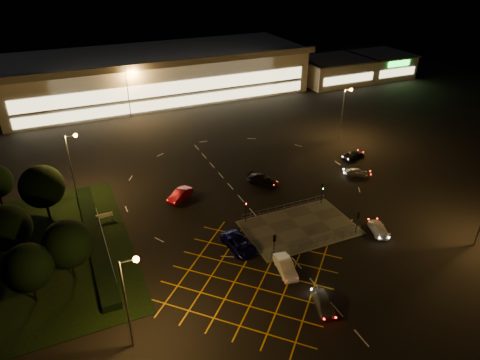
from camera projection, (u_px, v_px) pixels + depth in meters
name	position (u px, v px, depth m)	size (l,w,h in m)	color
ground	(279.00, 224.00, 57.33)	(180.00, 180.00, 0.00)	black
pedestrian_island	(300.00, 228.00, 56.41)	(14.00, 9.00, 0.12)	#4C4944
grass_verge	(53.00, 251.00, 52.10)	(18.00, 30.00, 0.08)	black
hedge	(95.00, 238.00, 53.67)	(2.00, 26.00, 1.00)	black
supermarket	(158.00, 74.00, 104.36)	(72.00, 26.50, 10.50)	beige
retail_unit_a	(333.00, 70.00, 115.43)	(18.80, 14.80, 6.35)	beige
retail_unit_b	(380.00, 64.00, 121.13)	(14.80, 14.80, 6.35)	beige
streetlight_sw	(129.00, 291.00, 36.85)	(1.78, 0.56, 10.03)	slate
streetlight_nw	(72.00, 157.00, 60.15)	(1.78, 0.56, 10.03)	slate
streetlight_ne	(345.00, 107.00, 78.91)	(1.78, 0.56, 10.03)	slate
streetlight_far_left	(130.00, 89.00, 89.17)	(1.78, 0.56, 10.03)	slate
streetlight_far_right	(291.00, 67.00, 105.07)	(1.78, 0.56, 10.03)	slate
signal_sw	(274.00, 242.00, 49.96)	(0.28, 0.30, 3.15)	black
signal_se	(358.00, 218.00, 54.25)	(0.28, 0.30, 3.15)	black
signal_nw	(246.00, 208.00, 56.35)	(0.28, 0.30, 3.15)	black
signal_ne	(322.00, 189.00, 60.64)	(0.28, 0.30, 3.15)	black
tree_a	(28.00, 268.00, 42.92)	(5.04, 5.04, 6.86)	black
tree_b	(7.00, 228.00, 48.45)	(5.40, 5.40, 7.35)	black
tree_c	(42.00, 187.00, 56.14)	(5.76, 5.76, 7.84)	black
tree_e	(68.00, 244.00, 45.80)	(5.40, 5.40, 7.35)	black
car_near_silver	(323.00, 303.00, 43.66)	(1.64, 4.08, 1.39)	#AEB2B5
car_queue_white	(285.00, 267.00, 48.50)	(1.59, 4.56, 1.50)	white
car_left_blue	(239.00, 244.00, 52.19)	(2.59, 5.61, 1.56)	#0E0D4F
car_far_dkgrey	(263.00, 180.00, 66.44)	(2.06, 5.08, 1.47)	black
car_right_silver	(357.00, 172.00, 69.03)	(1.48, 3.69, 1.26)	silver
car_circ_red	(180.00, 195.00, 62.53)	(1.57, 4.49, 1.48)	maroon
car_east_grey	(353.00, 155.00, 74.79)	(2.04, 4.42, 1.23)	black
car_approach_white	(378.00, 228.00, 55.28)	(1.77, 4.35, 1.26)	silver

